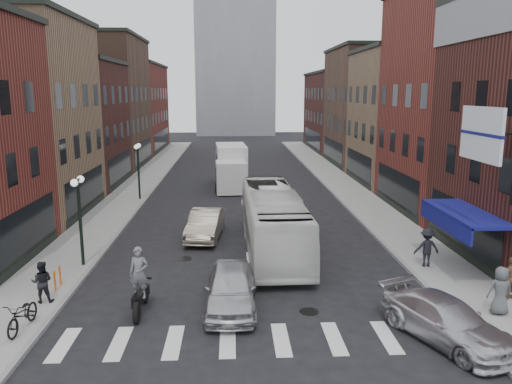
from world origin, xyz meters
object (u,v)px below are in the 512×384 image
bike_rack (57,278)px  ped_right_b (512,278)px  sedan_left_far (205,225)px  ped_left_solo (42,282)px  billboard_sign (483,136)px  motorcycle_rider (140,283)px  parked_bicycle (23,315)px  box_truck (231,167)px  streetlamp_near (79,204)px  sedan_left_near (231,288)px  curb_car (446,320)px  ped_right_c (500,291)px  streetlamp_far (138,161)px  transit_bus (273,221)px  ped_right_a (427,247)px

bike_rack → ped_right_b: size_ratio=0.49×
sedan_left_far → ped_left_solo: size_ratio=2.93×
billboard_sign → motorcycle_rider: (-12.58, -1.33, -4.98)m
ped_left_solo → parked_bicycle: bearing=87.6°
billboard_sign → ped_left_solo: size_ratio=2.38×
box_truck → ped_left_solo: 23.94m
box_truck → streetlamp_near: bearing=-112.8°
box_truck → parked_bicycle: (-6.72, -25.10, -1.02)m
motorcycle_rider → box_truck: bearing=88.7°
streetlamp_near → box_truck: streetlamp_near is taller
sedan_left_near → curb_car: sedan_left_near is taller
bike_rack → box_truck: 22.67m
ped_right_c → streetlamp_near: bearing=-18.5°
streetlamp_far → transit_bus: size_ratio=0.38×
ped_right_c → box_truck: bearing=-67.9°
sedan_left_far → ped_right_c: bearing=-37.7°
streetlamp_near → transit_bus: bearing=13.7°
ped_right_b → ped_right_a: bearing=-77.8°
ped_left_solo → bike_rack: bearing=-100.6°
box_truck → sedan_left_near: 23.49m
box_truck → ped_right_b: (10.40, -23.47, -0.71)m
sedan_left_far → motorcycle_rider: bearing=-95.3°
ped_left_solo → ped_right_a: bearing=-175.5°
streetlamp_near → billboard_sign: bearing=-12.3°
sedan_left_near → ped_right_a: (8.62, 3.65, 0.24)m
billboard_sign → ped_right_a: size_ratio=2.15×
box_truck → ped_right_b: box_truck is taller
bike_rack → parked_bicycle: parked_bicycle is taller
streetlamp_near → parked_bicycle: size_ratio=2.12×
streetlamp_far → ped_left_solo: bearing=-90.9°
parked_bicycle → ped_right_c: (16.02, 0.41, 0.34)m
ped_right_c → ped_left_solo: bearing=-4.7°
streetlamp_far → ped_right_b: (17.00, -18.56, -1.95)m
box_truck → transit_bus: size_ratio=0.73×
sedan_left_near → sedan_left_far: 9.05m
parked_bicycle → streetlamp_near: bearing=92.9°
box_truck → curb_car: (6.77, -26.18, -1.00)m
bike_rack → box_truck: (6.80, 21.60, 1.13)m
bike_rack → sedan_left_far: bearing=52.6°
transit_bus → ped_right_a: size_ratio=6.33×
curb_car → ped_left_solo: bearing=142.5°
sedan_left_near → parked_bicycle: bearing=-165.1°
transit_bus → ped_left_solo: size_ratio=7.00×
curb_car → ped_right_a: bearing=49.7°
streetlamp_near → streetlamp_far: 14.00m
transit_bus → parked_bicycle: bearing=-137.9°
transit_bus → parked_bicycle: (-8.78, -8.32, -0.86)m
streetlamp_far → ped_right_a: size_ratio=2.39×
sedan_left_near → transit_bus: bearing=74.1°
motorcycle_rider → sedan_left_far: 9.39m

